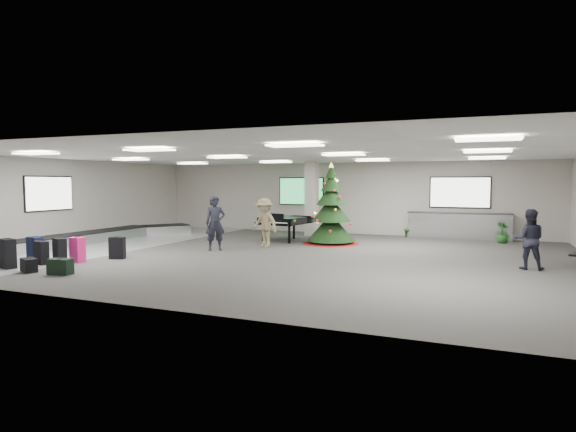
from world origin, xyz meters
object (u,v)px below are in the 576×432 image
at_px(baggage_carousel, 92,237).
at_px(service_counter, 459,226).
at_px(grand_piano, 284,221).
at_px(potted_plant_left, 409,228).
at_px(traveler_bench, 529,239).
at_px(potted_plant_right, 503,233).
at_px(pink_suitcase, 77,250).
at_px(traveler_a, 215,223).
at_px(traveler_b, 265,223).
at_px(christmas_tree, 331,216).

bearing_deg(baggage_carousel, service_counter, 27.67).
xyz_separation_m(grand_piano, potted_plant_left, (4.41, 3.10, -0.41)).
bearing_deg(traveler_bench, potted_plant_right, -83.40).
relative_size(service_counter, pink_suitcase, 5.50).
relative_size(service_counter, grand_piano, 1.89).
xyz_separation_m(baggage_carousel, service_counter, (12.84, 6.73, 0.33)).
distance_m(traveler_a, potted_plant_right, 10.83).
xyz_separation_m(grand_piano, traveler_b, (0.08, -2.01, 0.07)).
bearing_deg(baggage_carousel, pink_suitcase, -50.61).
distance_m(service_counter, traveler_b, 8.20).
bearing_deg(baggage_carousel, traveler_b, 12.61).
height_order(christmas_tree, potted_plant_right, christmas_tree).
bearing_deg(traveler_a, pink_suitcase, -163.88).
distance_m(baggage_carousel, pink_suitcase, 4.55).
bearing_deg(pink_suitcase, baggage_carousel, 143.43).
bearing_deg(potted_plant_right, traveler_b, -150.57).
distance_m(traveler_a, traveler_b, 1.84).
bearing_deg(traveler_bench, pink_suitcase, 18.93).
height_order(baggage_carousel, potted_plant_right, potted_plant_right).
height_order(christmas_tree, traveler_bench, christmas_tree).
height_order(traveler_bench, potted_plant_right, traveler_bench).
bearing_deg(service_counter, traveler_bench, -72.49).
bearing_deg(grand_piano, traveler_b, -79.43).
bearing_deg(traveler_bench, baggage_carousel, 2.58).
distance_m(traveler_b, potted_plant_right, 9.09).
xyz_separation_m(potted_plant_left, potted_plant_right, (3.57, -0.66, 0.01)).
xyz_separation_m(service_counter, potted_plant_right, (1.62, -0.81, -0.15)).
height_order(service_counter, christmas_tree, christmas_tree).
bearing_deg(potted_plant_left, christmas_tree, -126.27).
relative_size(service_counter, christmas_tree, 1.32).
bearing_deg(service_counter, baggage_carousel, -152.33).
bearing_deg(christmas_tree, pink_suitcase, -129.43).
relative_size(potted_plant_left, potted_plant_right, 0.97).
relative_size(christmas_tree, grand_piano, 1.43).
height_order(traveler_a, traveler_b, traveler_a).
bearing_deg(traveler_b, traveler_a, -112.44).
height_order(christmas_tree, potted_plant_left, christmas_tree).
distance_m(christmas_tree, potted_plant_left, 4.16).
distance_m(service_counter, grand_piano, 7.15).
xyz_separation_m(service_counter, traveler_a, (-7.47, -6.67, 0.38)).
xyz_separation_m(christmas_tree, grand_piano, (-1.99, 0.20, -0.25)).
height_order(traveler_a, traveler_bench, traveler_a).
relative_size(baggage_carousel, potted_plant_left, 12.56).
bearing_deg(potted_plant_right, pink_suitcase, -140.81).
bearing_deg(pink_suitcase, service_counter, 59.87).
height_order(traveler_a, potted_plant_right, traveler_a).
bearing_deg(traveler_a, service_counter, 2.63).
relative_size(service_counter, potted_plant_left, 5.24).
relative_size(baggage_carousel, traveler_a, 5.26).
relative_size(traveler_a, potted_plant_right, 2.32).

